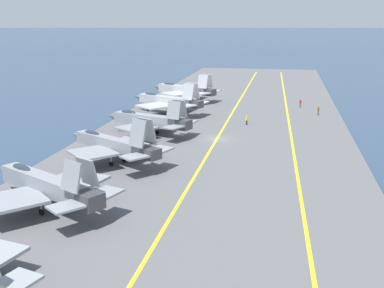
% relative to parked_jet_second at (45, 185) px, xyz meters
% --- Properties ---
extents(ground_plane, '(2000.00, 2000.00, 0.00)m').
position_rel_parked_jet_second_xyz_m(ground_plane, '(31.56, -12.41, -2.95)').
color(ground_plane, navy).
extents(carrier_deck, '(219.89, 41.88, 0.40)m').
position_rel_parked_jet_second_xyz_m(carrier_deck, '(31.56, -12.41, -2.75)').
color(carrier_deck, '#565659').
rests_on(carrier_deck, ground).
extents(deck_stripe_foul_line, '(197.82, 6.44, 0.01)m').
position_rel_parked_jet_second_xyz_m(deck_stripe_foul_line, '(31.56, -23.93, -2.55)').
color(deck_stripe_foul_line, yellow).
rests_on(deck_stripe_foul_line, carrier_deck).
extents(deck_stripe_centerline, '(197.90, 0.36, 0.01)m').
position_rel_parked_jet_second_xyz_m(deck_stripe_centerline, '(31.56, -12.41, -2.55)').
color(deck_stripe_centerline, yellow).
rests_on(deck_stripe_centerline, carrier_deck).
extents(parked_jet_second, '(13.08, 16.08, 6.12)m').
position_rel_parked_jet_second_xyz_m(parked_jet_second, '(0.00, 0.00, 0.00)').
color(parked_jet_second, gray).
rests_on(parked_jet_second, carrier_deck).
extents(parked_jet_third, '(12.82, 16.33, 6.66)m').
position_rel_parked_jet_second_xyz_m(parked_jet_third, '(15.98, -1.15, 0.04)').
color(parked_jet_third, gray).
rests_on(parked_jet_third, carrier_deck).
extents(parked_jet_fourth, '(12.50, 15.95, 6.07)m').
position_rel_parked_jet_second_xyz_m(parked_jet_fourth, '(32.03, -1.21, -0.16)').
color(parked_jet_fourth, gray).
rests_on(parked_jet_fourth, carrier_deck).
extents(parked_jet_fifth, '(14.05, 16.68, 6.55)m').
position_rel_parked_jet_second_xyz_m(parked_jet_fifth, '(49.61, -0.10, 0.12)').
color(parked_jet_fifth, '#A8AAAF').
rests_on(parked_jet_fifth, carrier_deck).
extents(parked_jet_sixth, '(12.51, 17.12, 6.32)m').
position_rel_parked_jet_second_xyz_m(parked_jet_sixth, '(66.20, 0.15, -0.06)').
color(parked_jet_sixth, '#A8AAAF').
rests_on(parked_jet_sixth, carrier_deck).
extents(crew_yellow_vest, '(0.44, 0.37, 1.69)m').
position_rel_parked_jet_second_xyz_m(crew_yellow_vest, '(42.58, -16.14, -1.62)').
color(crew_yellow_vest, '#232328').
rests_on(crew_yellow_vest, carrier_deck).
extents(crew_brown_vest, '(0.45, 0.40, 1.83)m').
position_rel_parked_jet_second_xyz_m(crew_brown_vest, '(53.94, -29.06, -1.55)').
color(crew_brown_vest, '#4C473D').
rests_on(crew_brown_vest, carrier_deck).
extents(crew_red_vest, '(0.44, 0.46, 1.74)m').
position_rel_parked_jet_second_xyz_m(crew_red_vest, '(61.99, -25.83, -1.60)').
color(crew_red_vest, '#4C473D').
rests_on(crew_red_vest, carrier_deck).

